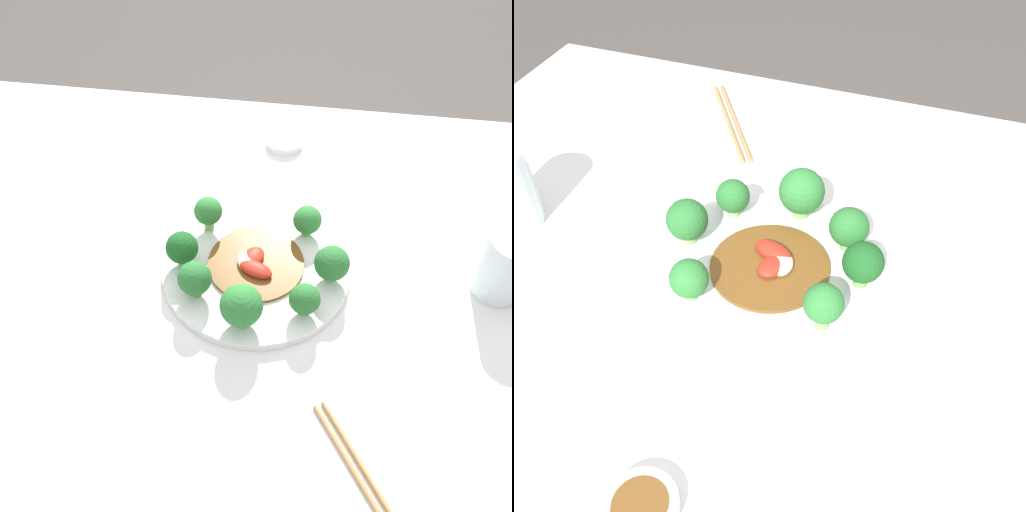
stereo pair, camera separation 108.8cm
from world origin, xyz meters
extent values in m
plane|color=#4C4742|center=(0.00, 0.00, 0.00)|extent=(8.00, 8.00, 0.00)
cube|color=silver|center=(0.00, 0.00, 0.36)|extent=(1.20, 0.90, 0.71)
cylinder|color=white|center=(0.01, 0.02, 0.72)|extent=(0.29, 0.29, 0.02)
cylinder|color=#70A356|center=(-0.07, -0.05, 0.74)|extent=(0.02, 0.02, 0.02)
sphere|color=#286B2D|center=(-0.07, -0.05, 0.76)|extent=(0.05, 0.05, 0.05)
cylinder|color=#70A356|center=(-0.10, 0.01, 0.74)|extent=(0.02, 0.02, 0.02)
sphere|color=#19511E|center=(-0.10, 0.01, 0.76)|extent=(0.05, 0.05, 0.05)
cylinder|color=#7AAD5B|center=(-0.08, 0.08, 0.74)|extent=(0.02, 0.02, 0.02)
sphere|color=#2D7533|center=(-0.08, 0.08, 0.77)|extent=(0.04, 0.04, 0.04)
cylinder|color=#89B76B|center=(0.12, 0.01, 0.74)|extent=(0.02, 0.02, 0.01)
sphere|color=#286B2D|center=(0.12, 0.01, 0.76)|extent=(0.05, 0.05, 0.05)
cylinder|color=#7AAD5B|center=(0.08, 0.09, 0.73)|extent=(0.02, 0.02, 0.01)
sphere|color=#2D7533|center=(0.08, 0.09, 0.76)|extent=(0.05, 0.05, 0.05)
cylinder|color=#7AAD5B|center=(0.00, -0.09, 0.74)|extent=(0.02, 0.02, 0.02)
sphere|color=#2D7533|center=(0.00, -0.09, 0.77)|extent=(0.06, 0.06, 0.06)
cylinder|color=#89B76B|center=(0.08, -0.06, 0.74)|extent=(0.02, 0.02, 0.01)
sphere|color=#286B2D|center=(0.08, -0.06, 0.76)|extent=(0.04, 0.04, 0.04)
cylinder|color=brown|center=(0.01, 0.02, 0.73)|extent=(0.15, 0.15, 0.01)
ellipsoid|color=red|center=(0.00, 0.02, 0.74)|extent=(0.05, 0.05, 0.02)
ellipsoid|color=red|center=(0.01, 0.00, 0.74)|extent=(0.06, 0.04, 0.02)
ellipsoid|color=beige|center=(-0.01, 0.02, 0.74)|extent=(0.04, 0.05, 0.01)
cylinder|color=silver|center=(0.36, 0.03, 0.77)|extent=(0.08, 0.08, 0.11)
cylinder|color=#AD7F4C|center=(0.19, -0.28, 0.72)|extent=(0.13, 0.20, 0.01)
cylinder|color=#AD7F4C|center=(0.18, -0.29, 0.72)|extent=(0.13, 0.20, 0.01)
cylinder|color=white|center=(0.02, 0.33, 0.72)|extent=(0.07, 0.07, 0.01)
cylinder|color=brown|center=(0.02, 0.33, 0.73)|extent=(0.05, 0.05, 0.00)
camera|label=1|loc=(0.08, -0.55, 1.43)|focal=42.00mm
camera|label=2|loc=(-0.16, 0.49, 1.25)|focal=42.00mm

